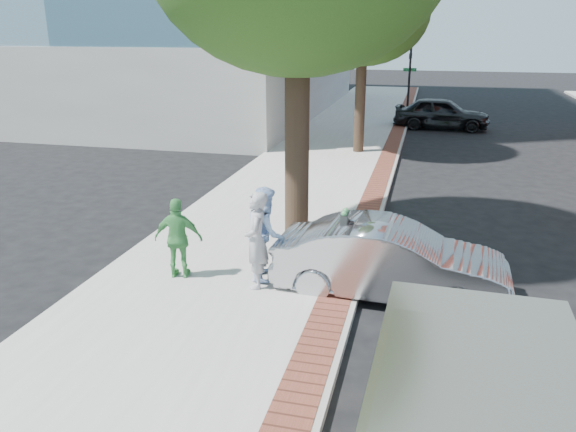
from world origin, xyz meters
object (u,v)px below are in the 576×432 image
(sedan_silver, at_px, (390,261))
(person_green, at_px, (179,238))
(bg_car, at_px, (442,113))
(person_officer, at_px, (266,233))
(parking_meter, at_px, (344,231))
(person_gray, at_px, (256,240))

(sedan_silver, bearing_deg, person_green, 99.06)
(sedan_silver, distance_m, bg_car, 18.98)
(person_officer, xyz_separation_m, sedan_silver, (2.34, 0.03, -0.35))
(parking_meter, xyz_separation_m, bg_car, (1.93, 18.98, -0.43))
(person_green, distance_m, sedan_silver, 3.98)
(person_gray, relative_size, sedan_silver, 0.43)
(sedan_silver, bearing_deg, parking_meter, 94.82)
(sedan_silver, bearing_deg, bg_car, -0.70)
(parking_meter, distance_m, person_officer, 1.49)
(parking_meter, distance_m, bg_car, 19.08)
(person_officer, relative_size, person_green, 1.14)
(person_officer, distance_m, bg_car, 19.29)
(person_gray, relative_size, person_green, 1.16)
(parking_meter, bearing_deg, bg_car, 84.19)
(parking_meter, distance_m, sedan_silver, 1.00)
(person_green, height_order, sedan_silver, person_green)
(parking_meter, distance_m, person_gray, 1.61)
(bg_car, bearing_deg, person_green, 168.40)
(person_green, xyz_separation_m, sedan_silver, (3.94, 0.45, -0.24))
(parking_meter, relative_size, bg_car, 0.33)
(parking_meter, bearing_deg, person_green, -172.33)
(person_green, bearing_deg, parking_meter, 178.74)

